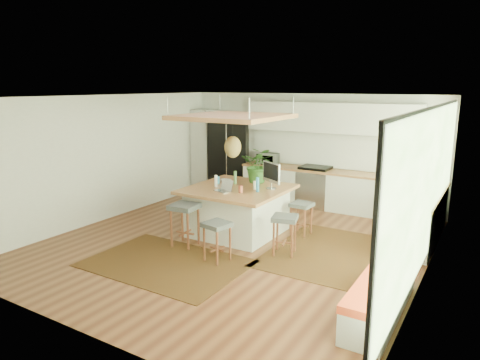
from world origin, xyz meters
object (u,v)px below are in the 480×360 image
Objects in this scene: microwave at (268,158)px; stool_right_back at (301,218)px; fridge at (230,160)px; stool_near_right at (217,241)px; stool_near_left at (185,227)px; monitor at (271,176)px; island at (238,210)px; laptop at (223,185)px; island_plant at (259,169)px; stool_right_front at (284,235)px; stool_left_side at (196,206)px.

stool_right_back is at bearing -54.20° from microwave.
fridge is 4.72m from stool_near_right.
stool_near_left reaches higher than stool_near_right.
monitor is 1.12× the size of microwave.
fridge is 3.09× the size of stool_right_back.
island is (1.88, -2.66, -0.46)m from fridge.
island_plant reaches higher than laptop.
microwave is (-0.25, 3.73, 0.74)m from stool_near_left.
stool_right_front is at bearing -81.88° from stool_right_back.
fridge is at bearing 144.93° from stool_right_back.
stool_right_back is 1.15× the size of monitor.
island_plant is (-0.33, 2.02, 0.86)m from stool_near_right.
stool_right_front is at bearing 17.61° from stool_near_left.
stool_left_side is at bearing 163.98° from stool_right_front.
stool_right_front is 2.11× the size of laptop.
stool_right_front is at bearing -19.29° from monitor.
laptop is (-0.08, -0.41, 0.58)m from island.
stool_near_right is 0.96× the size of stool_left_side.
microwave is (0.44, 2.48, 0.74)m from stool_left_side.
fridge is 3.29m from island.
monitor reaches higher than microwave.
laptop is at bearing 174.04° from stool_right_front.
island_plant is (1.27, 0.48, 0.86)m from stool_left_side.
island_plant is at bearing 20.58° from stool_left_side.
island_plant is at bearing 175.23° from stool_right_back.
fridge reaches higher than microwave.
monitor is 0.61m from island_plant.
laptop is at bearing 118.39° from stool_near_right.
island_plant reaches higher than microwave.
fridge is at bearing 166.29° from monitor.
stool_near_left is at bearing 162.10° from stool_near_right.
stool_left_side reaches higher than stool_right_front.
monitor is at bearing 22.68° from island.
stool_left_side is at bearing -105.78° from microwave.
island is 0.99m from island_plant.
monitor is at bearing 84.67° from stool_near_right.
fridge is 3.73m from stool_right_back.
fridge reaches higher than laptop.
stool_left_side is (-2.28, -0.39, 0.00)m from stool_right_back.
island_plant is (-0.48, 0.37, 0.03)m from monitor.
fridge is 1.10× the size of island.
monitor reaches higher than stool_near_right.
laptop is 0.45× the size of island_plant.
island is at bearing -101.31° from island_plant.
stool_near_left is at bearing -101.09° from laptop.
stool_right_front is (1.75, 0.55, 0.00)m from stool_near_left.
stool_near_right is at bearing -109.36° from stool_right_back.
island_plant is at bearing 95.65° from laptop.
fridge is at bearing 172.69° from microwave.
stool_left_side is 1.95m from monitor.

